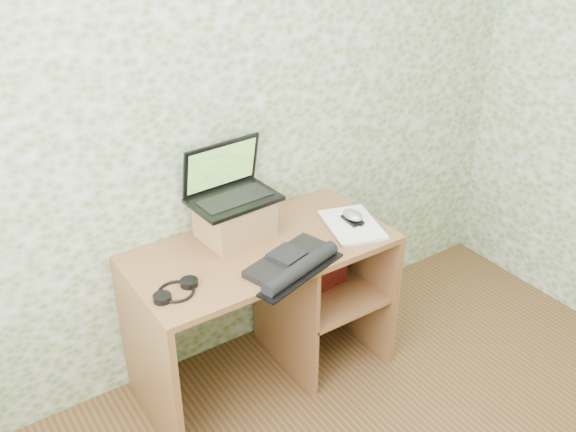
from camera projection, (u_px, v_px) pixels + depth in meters
wall_back at (222, 110)px, 2.83m from camera, size 3.50×0.00×3.50m
desk at (273, 287)px, 3.07m from camera, size 1.20×0.60×0.75m
riser at (235, 219)px, 2.92m from camera, size 0.32×0.27×0.18m
laptop at (229, 186)px, 2.87m from camera, size 0.40×0.29×0.26m
keyboard at (293, 264)px, 2.72m from camera, size 0.47×0.35×0.07m
headphones at (176, 291)px, 2.57m from camera, size 0.21×0.19×0.03m
notepad at (352, 225)px, 3.03m from camera, size 0.32×0.38×0.02m
mouse at (353, 217)px, 3.04m from camera, size 0.08×0.13×0.04m
pen at (355, 218)px, 3.06m from camera, size 0.05×0.15×0.01m
red_box at (323, 261)px, 3.15m from camera, size 0.26×0.09×0.30m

